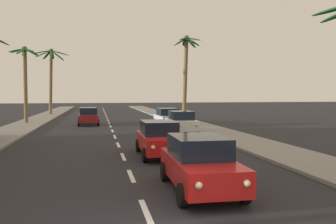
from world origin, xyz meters
TOP-DOWN VIEW (x-y plane):
  - sidewalk_right at (7.80, 20.00)m, footprint 3.20×110.00m
  - sidewalk_left at (-7.80, 20.00)m, footprint 3.20×110.00m
  - lane_markings at (0.42, 20.35)m, footprint 4.28×88.73m
  - traffic_signal_mast at (3.18, 0.59)m, footprint 11.16×0.41m
  - sedan_lead_at_stop_bar at (1.90, 3.31)m, footprint 2.03×4.48m
  - sedan_third_in_queue at (1.72, 9.51)m, footprint 1.98×4.46m
  - sedan_oncoming_far at (-2.05, 27.38)m, footprint 2.12×4.52m
  - sedan_parked_nearest_kerb at (5.10, 24.18)m, footprint 2.05×4.49m
  - sedan_parked_mid_kerb at (5.12, 18.79)m, footprint 2.01×4.47m
  - palm_left_third at (-8.20, 30.02)m, footprint 3.04×2.98m
  - palm_left_farthest at (-7.58, 44.92)m, footprint 4.93×4.56m
  - palm_right_third at (8.21, 29.52)m, footprint 3.17×3.35m

SIDE VIEW (x-z plane):
  - lane_markings at x=0.42m, z-range 0.00..0.01m
  - sidewalk_right at x=7.80m, z-range 0.00..0.14m
  - sidewalk_left at x=-7.80m, z-range 0.00..0.14m
  - sedan_lead_at_stop_bar at x=1.90m, z-range 0.01..1.69m
  - sedan_third_in_queue at x=1.72m, z-range 0.01..1.69m
  - sedan_oncoming_far at x=-2.05m, z-range 0.01..1.69m
  - sedan_parked_nearest_kerb at x=5.10m, z-range 0.01..1.69m
  - sedan_parked_mid_kerb at x=5.12m, z-range 0.01..1.69m
  - traffic_signal_mast at x=3.18m, z-range 1.59..8.61m
  - palm_left_third at x=-8.20m, z-range 1.45..9.18m
  - palm_right_third at x=8.21m, z-range 1.41..10.68m
  - palm_left_farthest at x=-7.58m, z-range 1.75..11.15m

